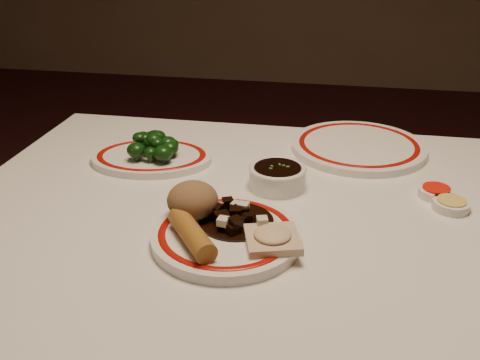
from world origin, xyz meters
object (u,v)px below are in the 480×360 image
(spring_roll, at_px, (192,234))
(fried_wonton, at_px, (273,237))
(rice_mound, at_px, (193,200))
(soy_bowl, at_px, (277,177))
(main_plate, at_px, (226,235))
(broccoli_pile, at_px, (155,144))
(dining_table, at_px, (282,264))
(stirfry_heap, at_px, (235,217))
(broccoli_plate, at_px, (152,157))

(spring_roll, distance_m, fried_wonton, 0.12)
(rice_mound, xyz_separation_m, soy_bowl, (0.12, 0.17, -0.03))
(main_plate, height_order, broccoli_pile, broccoli_pile)
(dining_table, height_order, main_plate, main_plate)
(rice_mound, relative_size, spring_roll, 0.68)
(fried_wonton, height_order, stirfry_heap, stirfry_heap)
(spring_roll, relative_size, broccoli_plate, 0.45)
(main_plate, xyz_separation_m, spring_roll, (-0.04, -0.04, 0.02))
(broccoli_pile, distance_m, soy_bowl, 0.28)
(dining_table, height_order, rice_mound, rice_mound)
(broccoli_plate, xyz_separation_m, soy_bowl, (0.27, -0.07, 0.01))
(fried_wonton, bearing_deg, soy_bowl, 94.83)
(rice_mound, height_order, fried_wonton, rice_mound)
(main_plate, height_order, spring_roll, spring_roll)
(rice_mound, height_order, broccoli_pile, rice_mound)
(rice_mound, height_order, spring_roll, rice_mound)
(spring_roll, xyz_separation_m, stirfry_heap, (0.05, 0.07, -0.01))
(spring_roll, bearing_deg, broccoli_plate, 82.84)
(fried_wonton, xyz_separation_m, stirfry_heap, (-0.07, 0.05, -0.00))
(dining_table, height_order, broccoli_plate, broccoli_plate)
(broccoli_pile, bearing_deg, spring_roll, -62.94)
(main_plate, relative_size, rice_mound, 3.27)
(soy_bowl, bearing_deg, stirfry_heap, -105.51)
(broccoli_plate, bearing_deg, stirfry_heap, -47.56)
(rice_mound, xyz_separation_m, fried_wonton, (0.14, -0.06, -0.02))
(fried_wonton, relative_size, stirfry_heap, 0.82)
(rice_mound, relative_size, stirfry_heap, 0.69)
(main_plate, height_order, broccoli_plate, main_plate)
(fried_wonton, distance_m, broccoli_pile, 0.41)
(main_plate, relative_size, soy_bowl, 2.58)
(stirfry_heap, bearing_deg, broccoli_plate, 132.44)
(spring_roll, relative_size, fried_wonton, 1.24)
(fried_wonton, bearing_deg, rice_mound, 157.56)
(broccoli_pile, xyz_separation_m, soy_bowl, (0.27, -0.08, -0.02))
(spring_roll, xyz_separation_m, soy_bowl, (0.10, 0.25, -0.01))
(spring_roll, bearing_deg, stirfry_heap, 18.57)
(dining_table, relative_size, soy_bowl, 11.22)
(rice_mound, bearing_deg, broccoli_pile, 120.93)
(stirfry_heap, bearing_deg, rice_mound, 174.09)
(rice_mound, distance_m, broccoli_pile, 0.28)
(dining_table, distance_m, broccoli_pile, 0.38)
(rice_mound, relative_size, soy_bowl, 0.79)
(main_plate, distance_m, soy_bowl, 0.21)
(dining_table, distance_m, broccoli_plate, 0.37)
(spring_roll, height_order, soy_bowl, spring_roll)
(stirfry_heap, height_order, broccoli_plate, stirfry_heap)
(fried_wonton, relative_size, broccoli_pile, 0.85)
(rice_mound, distance_m, spring_roll, 0.08)
(dining_table, bearing_deg, broccoli_pile, 146.23)
(rice_mound, bearing_deg, dining_table, 18.21)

